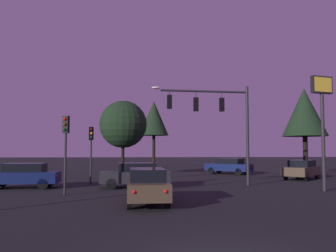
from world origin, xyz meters
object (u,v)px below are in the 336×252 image
car_crossing_left (136,175)px  tree_left_far (123,124)px  traffic_signal_mast_arm (217,114)px  store_sign_illuminated (322,106)px  car_nearside_lane (147,185)px  car_crossing_right (23,175)px  car_far_lane (302,169)px  tree_behind_sign (304,113)px  traffic_light_corner_left (66,139)px  car_parked_lot (229,166)px  tree_center_horizon (154,119)px  traffic_light_corner_right (91,143)px

car_crossing_left → tree_left_far: bearing=96.8°
traffic_signal_mast_arm → store_sign_illuminated: traffic_signal_mast_arm is taller
store_sign_illuminated → car_nearside_lane: bearing=-159.5°
traffic_signal_mast_arm → car_crossing_right: traffic_signal_mast_arm is taller
car_far_lane → tree_left_far: 15.80m
tree_behind_sign → traffic_light_corner_left: bearing=-146.1°
car_nearside_lane → car_crossing_left: size_ratio=1.04×
traffic_light_corner_left → car_crossing_left: 5.41m
car_far_lane → tree_behind_sign: (2.49, 4.40, 5.03)m
car_crossing_right → store_sign_illuminated: size_ratio=0.67×
car_parked_lot → tree_center_horizon: tree_center_horizon is taller
tree_left_far → tree_behind_sign: bearing=-3.0°
tree_left_far → traffic_light_corner_left: bearing=-99.9°
traffic_light_corner_left → tree_center_horizon: 27.51m
car_far_lane → car_nearside_lane: bearing=-137.0°
traffic_light_corner_left → car_crossing_right: 5.24m
car_nearside_lane → store_sign_illuminated: (10.16, 3.81, 4.05)m
car_parked_lot → tree_behind_sign: size_ratio=0.55×
traffic_signal_mast_arm → tree_center_horizon: size_ratio=0.76×
traffic_light_corner_left → traffic_light_corner_right: bearing=84.6°
traffic_light_corner_left → tree_left_far: tree_left_far is taller
car_crossing_left → car_far_lane: (13.13, 5.14, -0.00)m
traffic_signal_mast_arm → traffic_light_corner_left: size_ratio=1.60×
car_parked_lot → tree_behind_sign: 8.65m
car_crossing_right → car_parked_lot: same height
car_nearside_lane → traffic_light_corner_left: bearing=142.2°
car_crossing_right → tree_behind_sign: bearing=22.7°
traffic_light_corner_right → tree_left_far: tree_left_far is taller
store_sign_illuminated → tree_behind_sign: size_ratio=0.81×
traffic_signal_mast_arm → car_crossing_left: 6.61m
traffic_light_corner_left → car_nearside_lane: size_ratio=0.89×
car_crossing_left → car_crossing_right: bearing=178.6°
traffic_light_corner_right → tree_left_far: size_ratio=0.57×
car_crossing_left → tree_center_horizon: size_ratio=0.51×
car_nearside_lane → car_parked_lot: bearing=65.3°
car_parked_lot → store_sign_illuminated: bearing=-82.9°
traffic_signal_mast_arm → car_nearside_lane: (-4.77, -7.24, -3.91)m
store_sign_illuminated → traffic_light_corner_left: bearing=-177.7°
car_far_lane → car_parked_lot: same height
traffic_light_corner_right → car_nearside_lane: size_ratio=0.85×
traffic_signal_mast_arm → tree_left_far: bearing=123.7°
car_nearside_lane → car_parked_lot: size_ratio=1.03×
traffic_light_corner_right → tree_left_far: bearing=76.9°
traffic_light_corner_right → car_far_lane: 16.55m
traffic_signal_mast_arm → car_far_lane: traffic_signal_mast_arm is taller
car_nearside_lane → car_crossing_left: same height
car_far_lane → tree_center_horizon: size_ratio=0.48×
car_crossing_left → car_parked_lot: (8.90, 11.62, 0.00)m
car_far_lane → tree_left_far: (-14.37, 5.29, 3.88)m
traffic_signal_mast_arm → tree_center_horizon: (-3.16, 22.66, 1.67)m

